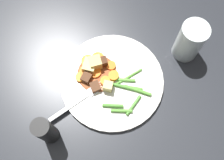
{
  "coord_description": "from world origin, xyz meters",
  "views": [
    {
      "loc": [
        -0.1,
        0.21,
        0.64
      ],
      "look_at": [
        0.0,
        0.0,
        0.01
      ],
      "focal_mm": 40.98,
      "sensor_mm": 36.0,
      "label": 1
    }
  ],
  "objects_px": {
    "carrot_slice_2": "(80,77)",
    "fork": "(81,99)",
    "carrot_slice_0": "(111,66)",
    "carrot_slice_6": "(86,72)",
    "carrot_slice_7": "(105,81)",
    "pepper_mill": "(46,131)",
    "potato_chunk_2": "(90,66)",
    "dinner_plate": "(112,81)",
    "potato_chunk_0": "(107,86)",
    "meat_chunk_0": "(95,87)",
    "carrot_slice_5": "(114,76)",
    "carrot_slice_4": "(88,62)",
    "potato_chunk_1": "(95,63)",
    "meat_chunk_2": "(86,78)",
    "water_glass": "(190,41)",
    "carrot_slice_3": "(98,58)",
    "meat_chunk_1": "(103,62)",
    "carrot_slice_1": "(95,72)"
  },
  "relations": [
    {
      "from": "dinner_plate",
      "to": "carrot_slice_5",
      "type": "bearing_deg",
      "value": -93.2
    },
    {
      "from": "carrot_slice_0",
      "to": "carrot_slice_1",
      "type": "xyz_separation_m",
      "value": [
        0.03,
        0.04,
        0.0
      ]
    },
    {
      "from": "carrot_slice_4",
      "to": "fork",
      "type": "distance_m",
      "value": 0.1
    },
    {
      "from": "pepper_mill",
      "to": "meat_chunk_2",
      "type": "bearing_deg",
      "value": -95.48
    },
    {
      "from": "carrot_slice_1",
      "to": "carrot_slice_5",
      "type": "xyz_separation_m",
      "value": [
        -0.05,
        -0.01,
        0.0
      ]
    },
    {
      "from": "meat_chunk_1",
      "to": "carrot_slice_5",
      "type": "bearing_deg",
      "value": 152.83
    },
    {
      "from": "pepper_mill",
      "to": "carrot_slice_0",
      "type": "bearing_deg",
      "value": -104.6
    },
    {
      "from": "carrot_slice_4",
      "to": "meat_chunk_2",
      "type": "height_order",
      "value": "meat_chunk_2"
    },
    {
      "from": "carrot_slice_1",
      "to": "potato_chunk_1",
      "type": "relative_size",
      "value": 1.02
    },
    {
      "from": "water_glass",
      "to": "pepper_mill",
      "type": "distance_m",
      "value": 0.42
    },
    {
      "from": "carrot_slice_6",
      "to": "pepper_mill",
      "type": "xyz_separation_m",
      "value": [
        0.01,
        0.18,
        0.04
      ]
    },
    {
      "from": "carrot_slice_4",
      "to": "fork",
      "type": "xyz_separation_m",
      "value": [
        -0.03,
        0.1,
        -0.0
      ]
    },
    {
      "from": "carrot_slice_2",
      "to": "fork",
      "type": "xyz_separation_m",
      "value": [
        -0.03,
        0.05,
        -0.0
      ]
    },
    {
      "from": "carrot_slice_7",
      "to": "water_glass",
      "type": "bearing_deg",
      "value": -131.42
    },
    {
      "from": "carrot_slice_4",
      "to": "water_glass",
      "type": "relative_size",
      "value": 0.31
    },
    {
      "from": "carrot_slice_7",
      "to": "carrot_slice_2",
      "type": "bearing_deg",
      "value": 15.04
    },
    {
      "from": "carrot_slice_2",
      "to": "dinner_plate",
      "type": "bearing_deg",
      "value": -159.16
    },
    {
      "from": "potato_chunk_0",
      "to": "fork",
      "type": "relative_size",
      "value": 0.17
    },
    {
      "from": "carrot_slice_5",
      "to": "carrot_slice_6",
      "type": "distance_m",
      "value": 0.07
    },
    {
      "from": "potato_chunk_2",
      "to": "pepper_mill",
      "type": "bearing_deg",
      "value": 87.23
    },
    {
      "from": "carrot_slice_6",
      "to": "potato_chunk_2",
      "type": "xyz_separation_m",
      "value": [
        -0.0,
        -0.02,
        0.01
      ]
    },
    {
      "from": "carrot_slice_6",
      "to": "meat_chunk_0",
      "type": "xyz_separation_m",
      "value": [
        -0.04,
        0.03,
        0.0
      ]
    },
    {
      "from": "carrot_slice_0",
      "to": "meat_chunk_0",
      "type": "xyz_separation_m",
      "value": [
        0.01,
        0.07,
        0.0
      ]
    },
    {
      "from": "dinner_plate",
      "to": "potato_chunk_0",
      "type": "distance_m",
      "value": 0.03
    },
    {
      "from": "potato_chunk_1",
      "to": "potato_chunk_2",
      "type": "height_order",
      "value": "potato_chunk_1"
    },
    {
      "from": "meat_chunk_0",
      "to": "water_glass",
      "type": "bearing_deg",
      "value": -130.45
    },
    {
      "from": "dinner_plate",
      "to": "meat_chunk_1",
      "type": "relative_size",
      "value": 10.54
    },
    {
      "from": "carrot_slice_0",
      "to": "fork",
      "type": "height_order",
      "value": "carrot_slice_0"
    },
    {
      "from": "potato_chunk_2",
      "to": "pepper_mill",
      "type": "height_order",
      "value": "pepper_mill"
    },
    {
      "from": "carrot_slice_1",
      "to": "potato_chunk_1",
      "type": "xyz_separation_m",
      "value": [
        0.01,
        -0.02,
        0.01
      ]
    },
    {
      "from": "carrot_slice_0",
      "to": "carrot_slice_6",
      "type": "height_order",
      "value": "carrot_slice_6"
    },
    {
      "from": "carrot_slice_2",
      "to": "potato_chunk_0",
      "type": "relative_size",
      "value": 0.96
    },
    {
      "from": "carrot_slice_0",
      "to": "fork",
      "type": "xyz_separation_m",
      "value": [
        0.03,
        0.11,
        -0.0
      ]
    },
    {
      "from": "potato_chunk_1",
      "to": "carrot_slice_7",
      "type": "bearing_deg",
      "value": 143.78
    },
    {
      "from": "carrot_slice_1",
      "to": "carrot_slice_7",
      "type": "bearing_deg",
      "value": 162.54
    },
    {
      "from": "potato_chunk_2",
      "to": "meat_chunk_0",
      "type": "xyz_separation_m",
      "value": [
        -0.04,
        0.05,
        -0.0
      ]
    },
    {
      "from": "carrot_slice_0",
      "to": "potato_chunk_1",
      "type": "distance_m",
      "value": 0.04
    },
    {
      "from": "carrot_slice_6",
      "to": "water_glass",
      "type": "height_order",
      "value": "water_glass"
    },
    {
      "from": "carrot_slice_4",
      "to": "potato_chunk_1",
      "type": "height_order",
      "value": "potato_chunk_1"
    },
    {
      "from": "carrot_slice_0",
      "to": "meat_chunk_2",
      "type": "relative_size",
      "value": 1.02
    },
    {
      "from": "meat_chunk_1",
      "to": "water_glass",
      "type": "height_order",
      "value": "water_glass"
    },
    {
      "from": "carrot_slice_7",
      "to": "potato_chunk_0",
      "type": "xyz_separation_m",
      "value": [
        -0.01,
        0.01,
        0.01
      ]
    },
    {
      "from": "carrot_slice_3",
      "to": "potato_chunk_0",
      "type": "distance_m",
      "value": 0.08
    },
    {
      "from": "carrot_slice_7",
      "to": "pepper_mill",
      "type": "relative_size",
      "value": 0.23
    },
    {
      "from": "carrot_slice_7",
      "to": "pepper_mill",
      "type": "distance_m",
      "value": 0.19
    },
    {
      "from": "carrot_slice_1",
      "to": "carrot_slice_4",
      "type": "xyz_separation_m",
      "value": [
        0.03,
        -0.02,
        0.0
      ]
    },
    {
      "from": "carrot_slice_0",
      "to": "carrot_slice_5",
      "type": "distance_m",
      "value": 0.03
    },
    {
      "from": "meat_chunk_0",
      "to": "fork",
      "type": "xyz_separation_m",
      "value": [
        0.02,
        0.04,
        -0.01
      ]
    },
    {
      "from": "potato_chunk_2",
      "to": "meat_chunk_2",
      "type": "xyz_separation_m",
      "value": [
        -0.01,
        0.03,
        -0.0
      ]
    },
    {
      "from": "carrot_slice_4",
      "to": "meat_chunk_1",
      "type": "xyz_separation_m",
      "value": [
        -0.04,
        -0.01,
        0.01
      ]
    }
  ]
}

